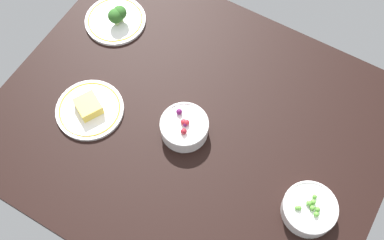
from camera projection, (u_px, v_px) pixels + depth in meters
dining_table at (192, 126)px, 144.00cm from camera, size 114.15×92.98×4.00cm
bowl_berries at (184, 127)px, 138.37cm from camera, size 14.13×14.13×6.80cm
plate_cheese at (89, 109)px, 143.10cm from camera, size 20.37×20.37×4.53cm
plate_broccoli at (116, 19)px, 157.46cm from camera, size 20.02×20.02×7.38cm
bowl_peas at (309, 209)px, 127.74cm from camera, size 14.75×14.75×5.89cm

